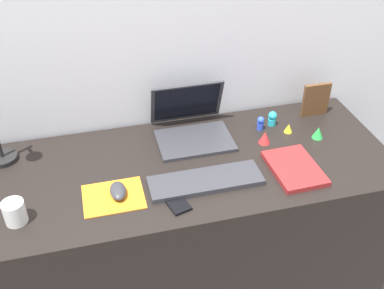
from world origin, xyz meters
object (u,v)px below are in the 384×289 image
laptop (191,123)px  toy_figurine_cyan (272,118)px  mouse (118,191)px  toy_figurine_blue (261,123)px  cell_phone (175,201)px  toy_figurine_yellow (288,128)px  coffee_mug (15,212)px  toy_figurine_green (318,133)px  notebook_pad (294,168)px  picture_frame (316,100)px  toy_figurine_red (265,137)px  keyboard (206,181)px

laptop → toy_figurine_cyan: size_ratio=4.69×
mouse → toy_figurine_blue: size_ratio=1.60×
cell_phone → toy_figurine_yellow: bearing=13.2°
coffee_mug → toy_figurine_green: coffee_mug is taller
cell_phone → notebook_pad: (0.47, 0.06, 0.01)m
laptop → picture_frame: (0.56, 0.01, 0.02)m
mouse → notebook_pad: 0.65m
picture_frame → toy_figurine_red: bearing=-153.2°
laptop → coffee_mug: laptop is taller
toy_figurine_yellow → toy_figurine_red: (-0.12, -0.05, 0.01)m
laptop → notebook_pad: laptop is taller
keyboard → coffee_mug: bearing=-177.2°
coffee_mug → toy_figurine_red: size_ratio=1.55×
mouse → coffee_mug: size_ratio=1.19×
picture_frame → toy_figurine_yellow: bearing=-149.1°
toy_figurine_yellow → toy_figurine_red: size_ratio=0.74×
laptop → toy_figurine_cyan: (0.35, -0.02, -0.02)m
keyboard → cell_phone: (-0.13, -0.07, -0.01)m
toy_figurine_red → toy_figurine_blue: toy_figurine_blue is taller
mouse → laptop: bearing=41.9°
toy_figurine_yellow → keyboard: bearing=-151.5°
toy_figurine_blue → toy_figurine_cyan: (0.06, 0.02, 0.00)m
toy_figurine_cyan → toy_figurine_red: bearing=-124.5°
mouse → toy_figurine_green: 0.85m
laptop → keyboard: (-0.03, -0.32, -0.04)m
laptop → mouse: (-0.34, -0.30, -0.03)m
notebook_pad → toy_figurine_yellow: 0.26m
cell_phone → toy_figurine_blue: bearing=22.6°
coffee_mug → toy_figurine_yellow: coffee_mug is taller
coffee_mug → toy_figurine_green: (1.17, 0.19, -0.02)m
picture_frame → toy_figurine_yellow: 0.20m
picture_frame → laptop: bearing=-178.8°
keyboard → notebook_pad: 0.34m
coffee_mug → toy_figurine_blue: size_ratio=1.34×
mouse → toy_figurine_yellow: 0.77m
toy_figurine_green → toy_figurine_red: bearing=174.9°
mouse → toy_figurine_yellow: (0.73, 0.22, -0.00)m
toy_figurine_cyan → coffee_mug: bearing=-162.2°
toy_figurine_green → toy_figurine_cyan: toy_figurine_cyan is taller
laptop → cell_phone: (-0.15, -0.39, -0.05)m
keyboard → mouse: (-0.31, 0.01, 0.01)m
notebook_pad → toy_figurine_blue: bearing=93.1°
picture_frame → keyboard: bearing=-150.8°
laptop → toy_figurine_green: (0.49, -0.15, -0.03)m
cell_phone → toy_figurine_blue: 0.56m
toy_figurine_red → toy_figurine_blue: size_ratio=0.87×
notebook_pad → coffee_mug: coffee_mug is taller
mouse → toy_figurine_blue: 0.68m
coffee_mug → toy_figurine_blue: coffee_mug is taller
notebook_pad → toy_figurine_yellow: bearing=69.6°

